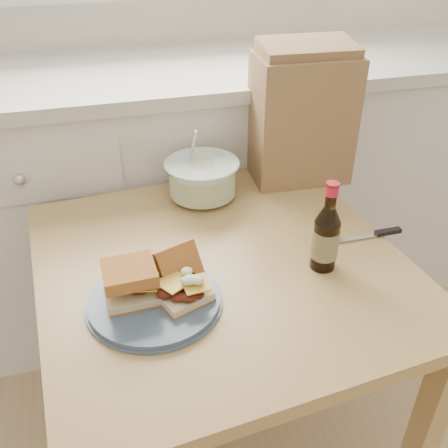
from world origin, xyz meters
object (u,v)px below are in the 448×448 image
object	(u,v)px
dining_table	(222,294)
beer_bottle	(326,237)
coleslaw_bowl	(202,180)
paper_bag	(301,119)
plate	(154,300)

from	to	relation	value
dining_table	beer_bottle	xyz separation A→B (m)	(0.22, -0.08, 0.18)
dining_table	coleslaw_bowl	bearing A→B (deg)	79.82
coleslaw_bowl	paper_bag	world-z (taller)	paper_bag
plate	beer_bottle	size ratio (longest dim) A/B	1.27
dining_table	paper_bag	size ratio (longest dim) A/B	2.50
dining_table	paper_bag	xyz separation A→B (m)	(0.33, 0.35, 0.28)
coleslaw_bowl	paper_bag	xyz separation A→B (m)	(0.30, 0.05, 0.13)
plate	coleslaw_bowl	world-z (taller)	coleslaw_bowl
beer_bottle	plate	bearing A→B (deg)	-168.65
paper_bag	plate	bearing A→B (deg)	-134.56
plate	beer_bottle	world-z (taller)	beer_bottle
dining_table	beer_bottle	bearing A→B (deg)	-25.30
beer_bottle	coleslaw_bowl	bearing A→B (deg)	124.27
dining_table	beer_bottle	world-z (taller)	beer_bottle
dining_table	paper_bag	bearing A→B (deg)	41.65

